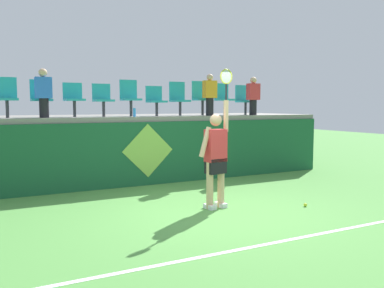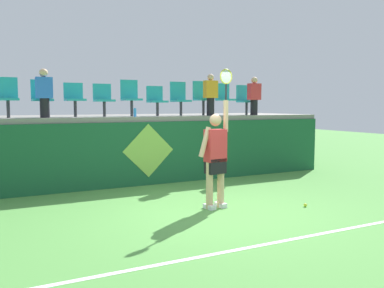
{
  "view_description": "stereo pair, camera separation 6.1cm",
  "coord_description": "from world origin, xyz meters",
  "px_view_note": "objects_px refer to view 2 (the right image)",
  "views": [
    {
      "loc": [
        -3.61,
        -6.1,
        1.89
      ],
      "look_at": [
        0.09,
        1.04,
        1.13
      ],
      "focal_mm": 38.1,
      "sensor_mm": 36.0,
      "label": 1
    },
    {
      "loc": [
        -3.56,
        -6.12,
        1.89
      ],
      "look_at": [
        0.09,
        1.04,
        1.13
      ],
      "focal_mm": 38.1,
      "sensor_mm": 36.0,
      "label": 2
    }
  ],
  "objects_px": {
    "stadium_chair_4": "(131,96)",
    "spectator_2": "(211,94)",
    "stadium_chair_3": "(103,98)",
    "spectator_0": "(44,92)",
    "stadium_chair_0": "(7,95)",
    "spectator_1": "(254,95)",
    "tennis_ball": "(305,205)",
    "stadium_chair_9": "(245,99)",
    "stadium_chair_8": "(224,97)",
    "stadium_chair_1": "(42,96)",
    "stadium_chair_5": "(156,99)",
    "stadium_chair_7": "(202,96)",
    "water_bottle": "(135,112)",
    "stadium_chair_6": "(180,97)",
    "stadium_chair_2": "(74,97)",
    "tennis_player": "(216,156)"
  },
  "relations": [
    {
      "from": "water_bottle",
      "to": "stadium_chair_9",
      "type": "distance_m",
      "value": 3.56
    },
    {
      "from": "spectator_2",
      "to": "stadium_chair_9",
      "type": "bearing_deg",
      "value": 18.42
    },
    {
      "from": "spectator_2",
      "to": "stadium_chair_3",
      "type": "bearing_deg",
      "value": 170.34
    },
    {
      "from": "water_bottle",
      "to": "stadium_chair_8",
      "type": "height_order",
      "value": "stadium_chair_8"
    },
    {
      "from": "stadium_chair_9",
      "to": "spectator_0",
      "type": "distance_m",
      "value": 5.51
    },
    {
      "from": "spectator_2",
      "to": "spectator_0",
      "type": "bearing_deg",
      "value": 179.45
    },
    {
      "from": "spectator_1",
      "to": "tennis_ball",
      "type": "bearing_deg",
      "value": -110.96
    },
    {
      "from": "stadium_chair_3",
      "to": "stadium_chair_8",
      "type": "xyz_separation_m",
      "value": [
        3.4,
        0.0,
        0.05
      ]
    },
    {
      "from": "stadium_chair_9",
      "to": "stadium_chair_3",
      "type": "bearing_deg",
      "value": -179.9
    },
    {
      "from": "tennis_ball",
      "to": "spectator_0",
      "type": "xyz_separation_m",
      "value": [
        -4.12,
        3.62,
        2.14
      ]
    },
    {
      "from": "stadium_chair_4",
      "to": "spectator_0",
      "type": "bearing_deg",
      "value": -168.37
    },
    {
      "from": "stadium_chair_4",
      "to": "spectator_1",
      "type": "xyz_separation_m",
      "value": [
        3.42,
        -0.44,
        0.04
      ]
    },
    {
      "from": "tennis_player",
      "to": "stadium_chair_3",
      "type": "distance_m",
      "value": 3.7
    },
    {
      "from": "stadium_chair_1",
      "to": "stadium_chair_5",
      "type": "distance_m",
      "value": 2.76
    },
    {
      "from": "stadium_chair_6",
      "to": "stadium_chair_7",
      "type": "bearing_deg",
      "value": -0.09
    },
    {
      "from": "stadium_chair_4",
      "to": "spectator_2",
      "type": "height_order",
      "value": "spectator_2"
    },
    {
      "from": "water_bottle",
      "to": "stadium_chair_7",
      "type": "xyz_separation_m",
      "value": [
        2.1,
        0.57,
        0.41
      ]
    },
    {
      "from": "spectator_0",
      "to": "stadium_chair_0",
      "type": "bearing_deg",
      "value": 148.74
    },
    {
      "from": "tennis_player",
      "to": "stadium_chair_5",
      "type": "height_order",
      "value": "tennis_player"
    },
    {
      "from": "stadium_chair_1",
      "to": "stadium_chair_7",
      "type": "bearing_deg",
      "value": 0.05
    },
    {
      "from": "spectator_0",
      "to": "stadium_chair_5",
      "type": "bearing_deg",
      "value": 8.63
    },
    {
      "from": "stadium_chair_5",
      "to": "stadium_chair_0",
      "type": "bearing_deg",
      "value": 179.86
    },
    {
      "from": "stadium_chair_9",
      "to": "stadium_chair_7",
      "type": "bearing_deg",
      "value": 179.91
    },
    {
      "from": "spectator_1",
      "to": "stadium_chair_4",
      "type": "bearing_deg",
      "value": 172.63
    },
    {
      "from": "stadium_chair_6",
      "to": "stadium_chair_1",
      "type": "bearing_deg",
      "value": -179.93
    },
    {
      "from": "tennis_player",
      "to": "spectator_2",
      "type": "bearing_deg",
      "value": 62.13
    },
    {
      "from": "stadium_chair_4",
      "to": "spectator_2",
      "type": "bearing_deg",
      "value": -13.07
    },
    {
      "from": "spectator_0",
      "to": "stadium_chair_7",
      "type": "bearing_deg",
      "value": 5.98
    },
    {
      "from": "stadium_chair_9",
      "to": "spectator_1",
      "type": "relative_size",
      "value": 0.81
    },
    {
      "from": "stadium_chair_6",
      "to": "stadium_chair_2",
      "type": "bearing_deg",
      "value": -179.76
    },
    {
      "from": "stadium_chair_3",
      "to": "stadium_chair_4",
      "type": "bearing_deg",
      "value": 0.7
    },
    {
      "from": "stadium_chair_2",
      "to": "spectator_0",
      "type": "relative_size",
      "value": 0.76
    },
    {
      "from": "stadium_chair_2",
      "to": "stadium_chair_6",
      "type": "xyz_separation_m",
      "value": [
        2.71,
        0.01,
        0.03
      ]
    },
    {
      "from": "stadium_chair_8",
      "to": "stadium_chair_4",
      "type": "bearing_deg",
      "value": 179.92
    },
    {
      "from": "water_bottle",
      "to": "stadium_chair_2",
      "type": "height_order",
      "value": "stadium_chair_2"
    },
    {
      "from": "stadium_chair_2",
      "to": "spectator_2",
      "type": "bearing_deg",
      "value": -7.71
    },
    {
      "from": "tennis_player",
      "to": "stadium_chair_6",
      "type": "bearing_deg",
      "value": 75.72
    },
    {
      "from": "stadium_chair_0",
      "to": "stadium_chair_3",
      "type": "height_order",
      "value": "stadium_chair_0"
    },
    {
      "from": "stadium_chair_3",
      "to": "spectator_2",
      "type": "distance_m",
      "value": 2.74
    },
    {
      "from": "water_bottle",
      "to": "stadium_chair_5",
      "type": "bearing_deg",
      "value": 35.88
    },
    {
      "from": "tennis_player",
      "to": "stadium_chair_8",
      "type": "distance_m",
      "value": 4.18
    },
    {
      "from": "stadium_chair_2",
      "to": "stadium_chair_4",
      "type": "height_order",
      "value": "stadium_chair_4"
    },
    {
      "from": "stadium_chair_1",
      "to": "spectator_1",
      "type": "relative_size",
      "value": 0.81
    },
    {
      "from": "tennis_ball",
      "to": "stadium_chair_0",
      "type": "bearing_deg",
      "value": 140.02
    },
    {
      "from": "stadium_chair_1",
      "to": "stadium_chair_8",
      "type": "relative_size",
      "value": 0.96
    },
    {
      "from": "stadium_chair_7",
      "to": "spectator_1",
      "type": "height_order",
      "value": "spectator_1"
    },
    {
      "from": "spectator_1",
      "to": "stadium_chair_9",
      "type": "bearing_deg",
      "value": 90.0
    },
    {
      "from": "stadium_chair_3",
      "to": "spectator_2",
      "type": "height_order",
      "value": "spectator_2"
    },
    {
      "from": "stadium_chair_7",
      "to": "spectator_1",
      "type": "distance_m",
      "value": 1.47
    },
    {
      "from": "stadium_chair_2",
      "to": "stadium_chair_5",
      "type": "bearing_deg",
      "value": 0.02
    }
  ]
}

